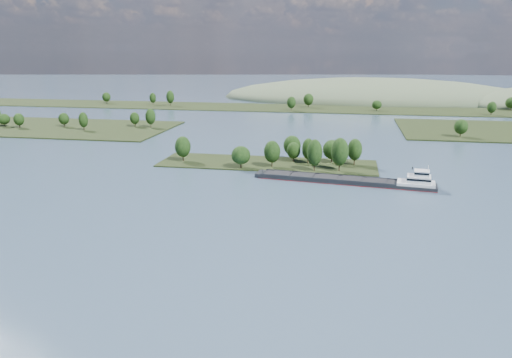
# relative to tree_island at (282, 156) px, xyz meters

# --- Properties ---
(ground) EXTENTS (1800.00, 1800.00, 0.00)m
(ground) POSITION_rel_tree_island_xyz_m (-6.98, -58.91, -4.45)
(ground) COLOR #3A5365
(ground) RESTS_ON ground
(tree_island) EXTENTS (100.00, 30.80, 15.79)m
(tree_island) POSITION_rel_tree_island_xyz_m (0.00, 0.00, 0.00)
(tree_island) COLOR black
(tree_island) RESTS_ON ground
(back_shoreline) EXTENTS (900.00, 60.00, 15.38)m
(back_shoreline) POSITION_rel_tree_island_xyz_m (0.97, 220.87, -3.77)
(back_shoreline) COLOR black
(back_shoreline) RESTS_ON ground
(hill_west) EXTENTS (320.00, 160.00, 44.00)m
(hill_west) POSITION_rel_tree_island_xyz_m (53.02, 321.09, -4.45)
(hill_west) COLOR #4B5B3E
(hill_west) RESTS_ON ground
(cargo_barge) EXTENTS (72.56, 17.73, 9.74)m
(cargo_barge) POSITION_rel_tree_island_xyz_m (33.33, -25.81, -3.22)
(cargo_barge) COLOR black
(cargo_barge) RESTS_ON ground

